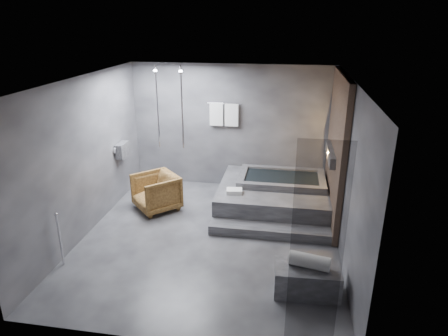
# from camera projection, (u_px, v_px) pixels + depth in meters

# --- Properties ---
(room) EXTENTS (5.00, 5.04, 2.82)m
(room) POSITION_uv_depth(u_px,v_px,m) (234.00, 143.00, 6.73)
(room) COLOR #2D2C2F
(room) RESTS_ON ground
(tub_deck) EXTENTS (2.20, 2.00, 0.50)m
(tub_deck) POSITION_uv_depth(u_px,v_px,m) (273.00, 196.00, 8.27)
(tub_deck) COLOR #323134
(tub_deck) RESTS_ON ground
(tub_step) EXTENTS (2.20, 0.36, 0.18)m
(tub_step) POSITION_uv_depth(u_px,v_px,m) (269.00, 231.00, 7.24)
(tub_step) COLOR #323134
(tub_step) RESTS_ON ground
(concrete_bench) EXTENTS (0.94, 0.54, 0.41)m
(concrete_bench) POSITION_uv_depth(u_px,v_px,m) (307.00, 280.00, 5.70)
(concrete_bench) COLOR #38383B
(concrete_bench) RESTS_ON ground
(driftwood_chair) EXTENTS (1.15, 1.15, 0.75)m
(driftwood_chair) POSITION_uv_depth(u_px,v_px,m) (156.00, 192.00, 8.15)
(driftwood_chair) COLOR #462B11
(driftwood_chair) RESTS_ON ground
(rolled_towel) EXTENTS (0.60, 0.32, 0.20)m
(rolled_towel) POSITION_uv_depth(u_px,v_px,m) (309.00, 261.00, 5.60)
(rolled_towel) COLOR white
(rolled_towel) RESTS_ON concrete_bench
(deck_towel) EXTENTS (0.33, 0.26, 0.08)m
(deck_towel) POSITION_uv_depth(u_px,v_px,m) (234.00, 191.00, 7.79)
(deck_towel) COLOR white
(deck_towel) RESTS_ON tub_deck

